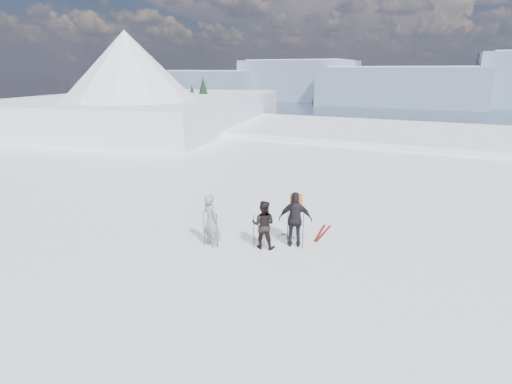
% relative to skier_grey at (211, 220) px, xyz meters
% --- Properties ---
extents(lake_basin, '(820.00, 820.00, 71.62)m').
position_rel_skier_grey_xyz_m(lake_basin, '(3.47, 28.51, -7.44)').
color(lake_basin, white).
rests_on(lake_basin, ground).
extents(far_mountain_range, '(770.00, 110.00, 53.00)m').
position_rel_skier_grey_xyz_m(far_mountain_range, '(33.07, 453.30, -8.14)').
color(far_mountain_range, slate).
rests_on(far_mountain_range, ground).
extents(near_ridge, '(31.37, 35.68, 25.62)m').
position_rel_skier_grey_xyz_m(near_ridge, '(-23.09, 27.86, -4.43)').
color(near_ridge, white).
rests_on(near_ridge, ground).
extents(skier_grey, '(0.81, 0.69, 1.89)m').
position_rel_skier_grey_xyz_m(skier_grey, '(0.00, 0.00, 0.00)').
color(skier_grey, gray).
rests_on(skier_grey, ground).
extents(skier_dark, '(0.94, 0.80, 1.70)m').
position_rel_skier_grey_xyz_m(skier_dark, '(1.71, 0.62, -0.10)').
color(skier_dark, black).
rests_on(skier_dark, ground).
extents(skier_pack, '(1.24, 0.78, 1.96)m').
position_rel_skier_grey_xyz_m(skier_pack, '(2.65, 1.20, 0.04)').
color(skier_pack, black).
rests_on(skier_pack, ground).
extents(backpack, '(0.47, 0.34, 0.57)m').
position_rel_skier_grey_xyz_m(backpack, '(2.58, 1.44, 1.30)').
color(backpack, orange).
rests_on(backpack, skier_pack).
extents(ski_poles, '(3.24, 1.23, 1.28)m').
position_rel_skier_grey_xyz_m(ski_poles, '(1.46, 0.51, -0.32)').
color(ski_poles, black).
rests_on(ski_poles, ground).
extents(skis_loose, '(0.32, 1.70, 0.03)m').
position_rel_skier_grey_xyz_m(skis_loose, '(3.22, 2.66, -0.93)').
color(skis_loose, black).
rests_on(skis_loose, ground).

